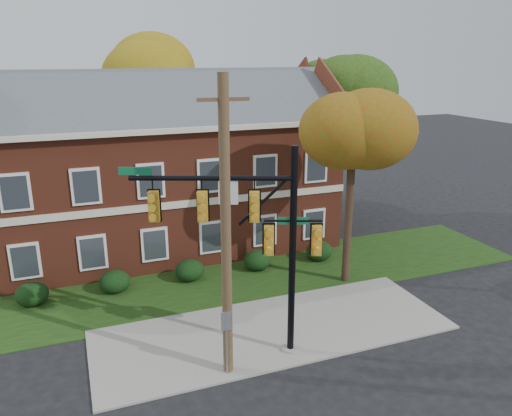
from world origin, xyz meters
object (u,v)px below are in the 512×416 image
object	(u,v)px
apartment_building	(164,159)
hedge_far_left	(32,294)
hedge_far_right	(319,251)
tree_far_rear	(159,80)
hedge_left	(115,282)
tree_right_rear	(339,94)
hedge_right	(257,260)
traffic_signal	(253,230)
tree_near_right	(359,144)
sign_post	(226,333)
utility_pole	(226,234)
hedge_center	(190,270)

from	to	relation	value
apartment_building	hedge_far_left	xyz separation A→B (m)	(-7.00, -5.25, -4.46)
hedge_far_right	tree_far_rear	size ratio (longest dim) A/B	0.12
hedge_far_left	hedge_left	size ratio (longest dim) A/B	1.00
tree_right_rear	hedge_far_left	bearing A→B (deg)	-161.55
hedge_right	traffic_signal	world-z (taller)	traffic_signal
tree_near_right	sign_post	bearing A→B (deg)	-147.69
apartment_building	utility_pole	world-z (taller)	utility_pole
hedge_left	tree_right_rear	distance (m)	17.74
hedge_far_left	tree_near_right	distance (m)	15.75
hedge_left	utility_pole	distance (m)	9.36
hedge_far_right	tree_far_rear	distance (m)	16.51
tree_near_right	utility_pole	size ratio (longest dim) A/B	0.86
hedge_center	utility_pole	size ratio (longest dim) A/B	0.14
apartment_building	tree_right_rear	distance (m)	11.77
tree_right_rear	tree_far_rear	world-z (taller)	tree_far_rear
traffic_signal	apartment_building	bearing A→B (deg)	114.69
sign_post	hedge_far_left	bearing A→B (deg)	130.60
utility_pole	hedge_far_left	bearing A→B (deg)	136.35
apartment_building	tree_near_right	xyz separation A→B (m)	(7.22, -8.09, 1.68)
hedge_center	sign_post	xyz separation A→B (m)	(-0.60, -7.78, 1.11)
hedge_far_left	hedge_center	world-z (taller)	same
apartment_building	hedge_left	xyz separation A→B (m)	(-3.50, -5.25, -4.46)
hedge_far_left	hedge_far_right	world-z (taller)	same
hedge_right	traffic_signal	bearing A→B (deg)	-112.34
hedge_center	hedge_right	size ratio (longest dim) A/B	1.00
sign_post	hedge_left	bearing A→B (deg)	111.61
hedge_far_right	hedge_far_left	bearing A→B (deg)	180.00
hedge_far_left	sign_post	xyz separation A→B (m)	(6.40, -7.78, 1.11)
apartment_building	tree_far_rear	bearing A→B (deg)	80.29
utility_pole	apartment_building	bearing A→B (deg)	93.65
hedge_far_left	traffic_signal	size ratio (longest dim) A/B	0.18
tree_near_right	hedge_center	bearing A→B (deg)	158.58
hedge_center	hedge_far_right	distance (m)	7.00
hedge_far_left	tree_right_rear	size ratio (longest dim) A/B	0.13
hedge_far_right	tree_far_rear	world-z (taller)	tree_far_rear
hedge_right	sign_post	size ratio (longest dim) A/B	0.58
tree_near_right	tree_far_rear	bearing A→B (deg)	110.27
hedge_center	tree_near_right	xyz separation A→B (m)	(7.22, -2.83, 6.14)
traffic_signal	tree_far_rear	bearing A→B (deg)	109.47
utility_pole	traffic_signal	bearing A→B (deg)	40.78
traffic_signal	tree_near_right	bearing A→B (deg)	52.40
hedge_right	tree_near_right	bearing A→B (deg)	-37.28
apartment_building	tree_far_rear	distance (m)	8.84
hedge_far_left	sign_post	bearing A→B (deg)	-50.55
apartment_building	traffic_signal	distance (m)	12.04
hedge_far_right	tree_near_right	bearing A→B (deg)	-85.48
hedge_right	utility_pole	world-z (taller)	utility_pole
tree_near_right	traffic_signal	size ratio (longest dim) A/B	1.12
apartment_building	hedge_center	distance (m)	6.89
apartment_building	tree_near_right	size ratio (longest dim) A/B	2.19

